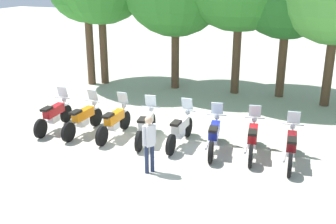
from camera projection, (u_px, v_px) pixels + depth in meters
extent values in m
plane|color=#BCB7A8|center=(162.00, 144.00, 13.10)|extent=(80.00, 80.00, 0.00)
cylinder|color=black|center=(66.00, 114.00, 14.85)|extent=(0.14, 0.65, 0.64)
cylinder|color=black|center=(41.00, 129.00, 13.46)|extent=(0.14, 0.65, 0.64)
cube|color=silver|center=(65.00, 105.00, 14.74)|extent=(0.14, 0.37, 0.04)
cube|color=red|center=(54.00, 111.00, 14.09)|extent=(0.32, 0.96, 0.30)
cube|color=silver|center=(54.00, 119.00, 14.13)|extent=(0.24, 0.41, 0.24)
cube|color=black|center=(47.00, 109.00, 13.67)|extent=(0.27, 0.45, 0.08)
cylinder|color=silver|center=(64.00, 106.00, 14.67)|extent=(0.06, 0.23, 0.64)
cylinder|color=silver|center=(62.00, 98.00, 14.48)|extent=(0.62, 0.07, 0.04)
sphere|color=silver|center=(64.00, 100.00, 14.63)|extent=(0.17, 0.17, 0.16)
cylinder|color=silver|center=(45.00, 123.00, 13.93)|extent=(0.11, 0.70, 0.07)
cube|color=silver|center=(62.00, 92.00, 14.47)|extent=(0.37, 0.15, 0.39)
cylinder|color=black|center=(96.00, 117.00, 14.49)|extent=(0.13, 0.64, 0.64)
cylinder|color=black|center=(69.00, 132.00, 13.16)|extent=(0.13, 0.64, 0.64)
cube|color=silver|center=(96.00, 108.00, 14.38)|extent=(0.14, 0.37, 0.04)
cube|color=orange|center=(83.00, 114.00, 13.75)|extent=(0.30, 0.96, 0.30)
cube|color=silver|center=(83.00, 122.00, 13.80)|extent=(0.24, 0.41, 0.24)
cube|color=black|center=(75.00, 112.00, 13.35)|extent=(0.26, 0.45, 0.08)
cylinder|color=silver|center=(94.00, 110.00, 14.31)|extent=(0.06, 0.23, 0.64)
cylinder|color=silver|center=(92.00, 101.00, 14.12)|extent=(0.62, 0.06, 0.04)
sphere|color=silver|center=(94.00, 103.00, 14.27)|extent=(0.17, 0.17, 0.16)
cylinder|color=silver|center=(74.00, 126.00, 13.62)|extent=(0.10, 0.70, 0.07)
cube|color=silver|center=(93.00, 95.00, 14.11)|extent=(0.37, 0.15, 0.39)
cylinder|color=black|center=(125.00, 120.00, 14.21)|extent=(0.10, 0.64, 0.64)
cylinder|color=black|center=(102.00, 136.00, 12.85)|extent=(0.10, 0.64, 0.64)
cube|color=silver|center=(125.00, 111.00, 14.10)|extent=(0.12, 0.36, 0.04)
cube|color=orange|center=(114.00, 117.00, 13.46)|extent=(0.26, 0.95, 0.30)
cube|color=silver|center=(114.00, 125.00, 13.50)|extent=(0.22, 0.40, 0.24)
cube|color=black|center=(108.00, 116.00, 13.04)|extent=(0.24, 0.44, 0.08)
cylinder|color=silver|center=(124.00, 112.00, 14.03)|extent=(0.05, 0.23, 0.64)
cylinder|color=silver|center=(122.00, 104.00, 13.84)|extent=(0.62, 0.04, 0.04)
sphere|color=silver|center=(124.00, 106.00, 13.99)|extent=(0.16, 0.16, 0.16)
cylinder|color=silver|center=(105.00, 130.00, 13.31)|extent=(0.07, 0.70, 0.07)
cube|color=silver|center=(123.00, 97.00, 13.82)|extent=(0.36, 0.13, 0.39)
cylinder|color=black|center=(152.00, 124.00, 13.90)|extent=(0.21, 0.65, 0.64)
cylinder|color=black|center=(139.00, 141.00, 12.47)|extent=(0.21, 0.65, 0.64)
cube|color=silver|center=(152.00, 114.00, 13.79)|extent=(0.18, 0.38, 0.04)
cube|color=silver|center=(146.00, 121.00, 13.11)|extent=(0.42, 0.98, 0.30)
cube|color=silver|center=(146.00, 130.00, 13.16)|extent=(0.28, 0.43, 0.24)
cube|color=black|center=(142.00, 120.00, 12.68)|extent=(0.31, 0.47, 0.08)
cylinder|color=silver|center=(151.00, 116.00, 13.71)|extent=(0.09, 0.23, 0.64)
cylinder|color=silver|center=(150.00, 107.00, 13.52)|extent=(0.62, 0.14, 0.04)
sphere|color=silver|center=(151.00, 109.00, 13.68)|extent=(0.18, 0.18, 0.16)
cylinder|color=silver|center=(138.00, 134.00, 12.93)|extent=(0.19, 0.70, 0.07)
cube|color=silver|center=(151.00, 100.00, 13.51)|extent=(0.38, 0.19, 0.39)
cylinder|color=black|center=(188.00, 127.00, 13.57)|extent=(0.10, 0.64, 0.64)
cylinder|color=black|center=(171.00, 145.00, 12.21)|extent=(0.10, 0.64, 0.64)
cube|color=silver|center=(188.00, 118.00, 13.46)|extent=(0.12, 0.36, 0.04)
cube|color=silver|center=(180.00, 125.00, 12.82)|extent=(0.27, 0.95, 0.30)
cube|color=silver|center=(180.00, 133.00, 12.86)|extent=(0.22, 0.40, 0.24)
cube|color=black|center=(176.00, 123.00, 12.40)|extent=(0.24, 0.44, 0.08)
cylinder|color=silver|center=(187.00, 119.00, 13.39)|extent=(0.05, 0.23, 0.64)
cylinder|color=silver|center=(186.00, 110.00, 13.20)|extent=(0.62, 0.04, 0.04)
sphere|color=silver|center=(188.00, 112.00, 13.35)|extent=(0.16, 0.16, 0.16)
cylinder|color=silver|center=(172.00, 138.00, 12.67)|extent=(0.07, 0.70, 0.07)
cube|color=silver|center=(187.00, 104.00, 13.19)|extent=(0.36, 0.13, 0.39)
cylinder|color=black|center=(216.00, 132.00, 13.14)|extent=(0.21, 0.65, 0.64)
cylinder|color=black|center=(211.00, 152.00, 11.71)|extent=(0.21, 0.65, 0.64)
cube|color=silver|center=(217.00, 122.00, 13.03)|extent=(0.18, 0.38, 0.04)
cube|color=navy|center=(214.00, 130.00, 12.36)|extent=(0.42, 0.98, 0.30)
cube|color=silver|center=(214.00, 139.00, 12.40)|extent=(0.28, 0.43, 0.24)
cube|color=black|center=(213.00, 129.00, 11.93)|extent=(0.31, 0.47, 0.08)
cylinder|color=silver|center=(217.00, 124.00, 12.96)|extent=(0.09, 0.23, 0.64)
cylinder|color=silver|center=(217.00, 115.00, 12.77)|extent=(0.62, 0.14, 0.04)
sphere|color=silver|center=(217.00, 117.00, 12.93)|extent=(0.18, 0.18, 0.16)
cylinder|color=silver|center=(207.00, 145.00, 12.18)|extent=(0.19, 0.70, 0.07)
cube|color=silver|center=(217.00, 108.00, 12.76)|extent=(0.38, 0.19, 0.39)
cylinder|color=black|center=(253.00, 135.00, 12.89)|extent=(0.19, 0.65, 0.64)
cylinder|color=black|center=(251.00, 156.00, 11.47)|extent=(0.19, 0.65, 0.64)
cube|color=silver|center=(254.00, 125.00, 12.78)|extent=(0.17, 0.37, 0.04)
cube|color=red|center=(253.00, 134.00, 12.12)|extent=(0.39, 0.98, 0.30)
cube|color=silver|center=(252.00, 143.00, 12.16)|extent=(0.28, 0.43, 0.24)
cube|color=black|center=(253.00, 132.00, 11.69)|extent=(0.30, 0.47, 0.08)
cylinder|color=silver|center=(254.00, 127.00, 12.71)|extent=(0.08, 0.23, 0.64)
cylinder|color=silver|center=(254.00, 118.00, 12.52)|extent=(0.62, 0.12, 0.04)
sphere|color=silver|center=(254.00, 120.00, 12.68)|extent=(0.18, 0.18, 0.16)
cylinder|color=silver|center=(246.00, 148.00, 11.94)|extent=(0.17, 0.70, 0.07)
cube|color=silver|center=(255.00, 111.00, 12.51)|extent=(0.38, 0.18, 0.39)
cylinder|color=black|center=(291.00, 143.00, 12.35)|extent=(0.16, 0.65, 0.64)
cylinder|color=black|center=(290.00, 165.00, 10.94)|extent=(0.16, 0.65, 0.64)
cube|color=silver|center=(292.00, 132.00, 12.24)|extent=(0.15, 0.37, 0.04)
cube|color=maroon|center=(292.00, 141.00, 11.58)|extent=(0.34, 0.97, 0.30)
cube|color=silver|center=(291.00, 151.00, 11.62)|extent=(0.26, 0.42, 0.24)
cube|color=black|center=(292.00, 140.00, 11.15)|extent=(0.28, 0.46, 0.08)
cylinder|color=silver|center=(292.00, 134.00, 12.16)|extent=(0.07, 0.23, 0.64)
cylinder|color=silver|center=(293.00, 125.00, 11.97)|extent=(0.62, 0.09, 0.04)
sphere|color=silver|center=(293.00, 127.00, 12.13)|extent=(0.17, 0.17, 0.16)
cylinder|color=silver|center=(284.00, 156.00, 11.41)|extent=(0.13, 0.70, 0.07)
cube|color=silver|center=(294.00, 117.00, 11.96)|extent=(0.37, 0.16, 0.39)
cylinder|color=#232D4C|center=(147.00, 160.00, 11.08)|extent=(0.15, 0.15, 0.79)
cylinder|color=#232D4C|center=(152.00, 158.00, 11.17)|extent=(0.15, 0.15, 0.79)
cube|color=silver|center=(149.00, 135.00, 10.90)|extent=(0.29, 0.30, 0.59)
cylinder|color=silver|center=(144.00, 136.00, 10.82)|extent=(0.11, 0.11, 0.56)
cylinder|color=silver|center=(154.00, 134.00, 10.97)|extent=(0.11, 0.11, 0.56)
sphere|color=#DBAD89|center=(149.00, 120.00, 10.76)|extent=(0.30, 0.30, 0.21)
cylinder|color=brown|center=(90.00, 48.00, 19.41)|extent=(0.36, 0.36, 3.44)
cylinder|color=brown|center=(103.00, 47.00, 19.55)|extent=(0.36, 0.36, 3.55)
cylinder|color=brown|center=(175.00, 48.00, 19.14)|extent=(0.36, 0.36, 3.53)
cylinder|color=brown|center=(175.00, 55.00, 18.81)|extent=(0.36, 0.36, 3.10)
cylinder|color=brown|center=(236.00, 53.00, 17.95)|extent=(0.36, 0.36, 3.54)
cylinder|color=brown|center=(282.00, 61.00, 17.49)|extent=(0.36, 0.36, 3.15)
cylinder|color=brown|center=(329.00, 67.00, 16.29)|extent=(0.36, 0.36, 3.19)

